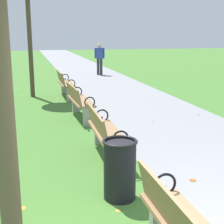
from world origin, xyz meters
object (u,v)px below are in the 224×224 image
trash_bin (120,169)px  pedestrian_walking (100,57)px  park_bench_4 (65,83)px  park_bench_2 (104,132)px  park_bench_3 (79,101)px

trash_bin → pedestrian_walking: bearing=78.7°
pedestrian_walking → park_bench_4: bearing=-113.8°
park_bench_4 → trash_bin: (-0.15, -7.54, -0.06)m
park_bench_2 → trash_bin: park_bench_2 is taller
park_bench_3 → pedestrian_walking: 9.11m
park_bench_4 → pedestrian_walking: (2.49, 5.66, 0.44)m
park_bench_2 → park_bench_3: same height
park_bench_3 → trash_bin: (-0.15, -4.44, -0.06)m
park_bench_2 → park_bench_3: size_ratio=1.00×
park_bench_2 → pedestrian_walking: size_ratio=1.00×
park_bench_3 → pedestrian_walking: (2.49, 8.76, 0.44)m
park_bench_4 → pedestrian_walking: size_ratio=0.99×
park_bench_2 → park_bench_3: bearing=90.0°
park_bench_3 → trash_bin: park_bench_3 is taller
park_bench_3 → park_bench_2: bearing=-90.0°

